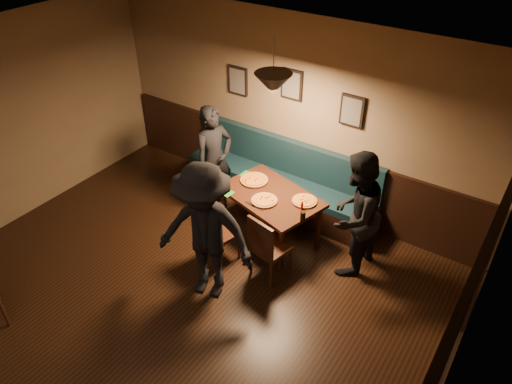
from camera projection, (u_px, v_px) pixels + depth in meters
floor at (121, 351)px, 5.16m from camera, size 7.00×7.00×0.00m
ceiling at (60, 114)px, 3.55m from camera, size 7.00×7.00×0.00m
wall_back at (292, 114)px, 6.73m from camera, size 6.00×0.00×6.00m
wainscot at (288, 169)px, 7.23m from camera, size 5.88×0.06×1.00m
booth_bench at (279, 177)px, 7.04m from camera, size 3.00×0.60×1.00m
window_frame at (442, 367)px, 3.28m from camera, size 0.06×2.56×1.86m
window_glass at (438, 365)px, 3.29m from camera, size 0.00×2.40×2.40m
picture_left at (238, 81)px, 6.95m from camera, size 0.32×0.04×0.42m
picture_center at (292, 84)px, 6.45m from camera, size 0.32×0.04×0.42m
picture_right at (352, 111)px, 6.13m from camera, size 0.32×0.04×0.42m
pendant_lamp at (273, 84)px, 5.44m from camera, size 0.44×0.44×0.25m
dining_table at (270, 216)px, 6.53m from camera, size 1.49×1.16×0.71m
chair_near_left at (220, 232)px, 6.12m from camera, size 0.46×0.46×0.86m
chair_near_right at (271, 246)px, 5.86m from camera, size 0.48×0.48×0.92m
diner_left at (214, 160)px, 6.84m from camera, size 0.55×0.69×1.63m
diner_right at (355, 215)px, 5.75m from camera, size 0.70×0.87×1.68m
diner_front at (205, 233)px, 5.38m from camera, size 1.29×0.94×1.79m
pizza_a at (254, 180)px, 6.57m from camera, size 0.44×0.44×0.04m
pizza_b at (264, 200)px, 6.19m from camera, size 0.38×0.38×0.04m
pizza_c at (305, 201)px, 6.18m from camera, size 0.42×0.42×0.04m
soda_glass at (303, 216)px, 5.83m from camera, size 0.08×0.08×0.14m
tabasco_bottle at (302, 205)px, 6.02m from camera, size 0.04×0.04×0.13m
napkin_a at (247, 175)px, 6.72m from camera, size 0.17×0.17×0.01m
napkin_b at (227, 193)px, 6.35m from camera, size 0.17×0.17×0.01m
cutlery_set at (255, 206)px, 6.11m from camera, size 0.17×0.06×0.00m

